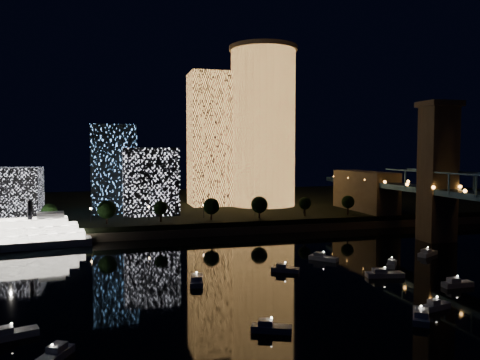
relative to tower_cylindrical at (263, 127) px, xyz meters
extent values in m
plane|color=black|center=(-25.42, -130.99, -44.61)|extent=(520.00, 520.00, 0.00)
cube|color=black|center=(-25.42, 29.01, -42.11)|extent=(420.00, 160.00, 5.00)
cube|color=#6B5E4C|center=(-25.42, -48.99, -43.11)|extent=(420.00, 6.00, 3.00)
cylinder|color=#E99C4A|center=(0.00, 0.00, -1.13)|extent=(32.00, 32.00, 76.97)
cylinder|color=#6B5E4C|center=(0.00, 0.00, 38.36)|extent=(34.00, 34.00, 2.00)
cube|color=#E99C4A|center=(-25.07, 9.02, -6.39)|extent=(20.88, 20.88, 66.45)
cube|color=white|center=(-57.26, -17.53, -25.20)|extent=(23.42, 19.81, 28.82)
cube|color=#5DA4FF|center=(-72.39, -3.81, -20.12)|extent=(19.49, 25.34, 38.99)
cube|color=white|center=(-112.05, -15.93, -29.30)|extent=(20.62, 18.74, 20.62)
cube|color=#6B5E4C|center=(39.58, -80.99, -20.61)|extent=(11.00, 9.00, 48.00)
cube|color=#6B5E4C|center=(39.58, -80.99, 4.39)|extent=(13.00, 11.00, 2.00)
cube|color=#6B5E4C|center=(39.58, -30.99, -33.11)|extent=(12.00, 40.00, 23.00)
cube|color=navy|center=(34.58, -94.99, -23.11)|extent=(0.50, 0.50, 7.00)
cube|color=navy|center=(34.58, -70.99, -23.11)|extent=(0.50, 0.50, 7.00)
sphere|color=orange|center=(34.08, -85.99, -24.81)|extent=(1.20, 1.20, 1.20)
sphere|color=orange|center=(34.08, -40.99, -24.81)|extent=(1.20, 1.20, 1.20)
cube|color=silver|center=(-106.38, -56.16, -43.32)|extent=(52.56, 18.35, 2.57)
cube|color=white|center=(-106.38, -56.16, -40.86)|extent=(48.17, 16.74, 2.36)
cube|color=white|center=(-106.38, -56.16, -38.50)|extent=(43.78, 15.12, 2.36)
cube|color=white|center=(-106.38, -56.16, -36.14)|extent=(37.26, 13.22, 2.36)
cube|color=silver|center=(-93.62, -54.50, -34.10)|extent=(9.34, 7.49, 1.93)
cylinder|color=black|center=(-99.72, -57.45, -31.74)|extent=(1.50, 1.50, 6.43)
cylinder|color=black|center=(-100.27, -53.20, -31.74)|extent=(1.50, 1.50, 6.43)
cube|color=silver|center=(6.02, -131.70, -44.01)|extent=(7.54, 2.49, 1.20)
cube|color=silver|center=(4.89, -131.68, -42.91)|extent=(2.65, 1.98, 1.00)
sphere|color=white|center=(6.02, -131.70, -42.01)|extent=(0.36, 0.36, 0.36)
cube|color=silver|center=(-13.06, -98.51, -44.01)|extent=(7.79, 8.16, 1.20)
cube|color=silver|center=(-13.92, -97.56, -42.91)|extent=(3.66, 3.71, 1.00)
sphere|color=white|center=(-13.06, -98.51, -42.01)|extent=(0.36, 0.36, 0.36)
cube|color=silver|center=(-28.78, -108.07, -44.01)|extent=(7.60, 5.86, 1.20)
cube|color=silver|center=(-29.73, -107.50, -42.91)|extent=(3.22, 2.99, 1.00)
sphere|color=white|center=(-28.78, -108.07, -42.01)|extent=(0.36, 0.36, 0.36)
cube|color=silver|center=(-16.17, -148.10, -44.01)|extent=(7.78, 9.19, 1.20)
cube|color=silver|center=(-16.98, -149.22, -42.91)|extent=(3.83, 4.02, 1.00)
sphere|color=white|center=(-16.17, -148.10, -42.01)|extent=(0.36, 0.36, 0.36)
cube|color=silver|center=(-53.45, -112.00, -44.01)|extent=(4.87, 10.26, 1.20)
cube|color=silver|center=(-53.71, -113.45, -42.91)|extent=(3.14, 3.85, 1.00)
sphere|color=white|center=(-53.45, -112.00, -42.01)|extent=(0.36, 0.36, 0.36)
cube|color=silver|center=(-45.98, -146.54, -44.01)|extent=(7.55, 5.05, 1.20)
cube|color=silver|center=(-46.97, -146.10, -42.91)|extent=(3.08, 2.75, 1.00)
sphere|color=white|center=(-45.98, -146.54, -42.01)|extent=(0.36, 0.36, 0.36)
cube|color=silver|center=(-9.42, -144.04, -44.01)|extent=(6.48, 3.28, 1.20)
cube|color=silver|center=(-10.33, -144.24, -42.91)|extent=(2.47, 2.04, 1.00)
sphere|color=white|center=(-9.42, -144.04, -42.01)|extent=(0.36, 0.36, 0.36)
cube|color=silver|center=(2.17, -110.30, -44.01)|extent=(6.23, 6.97, 1.20)
cube|color=silver|center=(1.50, -111.14, -42.91)|extent=(3.00, 3.10, 1.00)
sphere|color=white|center=(2.17, -110.30, -42.01)|extent=(0.36, 0.36, 0.36)
cube|color=silver|center=(-90.19, -137.35, -44.01)|extent=(8.97, 5.27, 1.20)
cube|color=silver|center=(-91.40, -137.75, -42.91)|extent=(3.53, 3.04, 1.00)
sphere|color=white|center=(-90.19, -137.35, -42.01)|extent=(0.36, 0.36, 0.36)
cube|color=silver|center=(20.84, -101.17, -44.01)|extent=(8.60, 6.36, 1.20)
cube|color=silver|center=(19.74, -101.77, -42.91)|extent=(3.61, 3.31, 1.00)
sphere|color=white|center=(20.84, -101.17, -42.01)|extent=(0.36, 0.36, 0.36)
cube|color=silver|center=(-5.85, -119.48, -44.01)|extent=(9.93, 4.88, 1.20)
cube|color=silver|center=(-7.25, -119.19, -42.91)|extent=(3.76, 3.09, 1.00)
sphere|color=white|center=(-5.85, -119.48, -42.01)|extent=(0.36, 0.36, 0.36)
cube|color=silver|center=(-82.31, -148.77, -44.01)|extent=(6.22, 8.58, 1.20)
cube|color=silver|center=(-81.73, -147.67, -42.91)|extent=(3.26, 3.58, 1.00)
sphere|color=white|center=(-82.31, -148.77, -42.01)|extent=(0.36, 0.36, 0.36)
cylinder|color=black|center=(-95.42, -42.99, -37.61)|extent=(0.70, 0.70, 4.00)
sphere|color=black|center=(-95.42, -42.99, -34.11)|extent=(5.68, 5.68, 5.68)
cylinder|color=black|center=(-75.42, -42.99, -37.61)|extent=(0.70, 0.70, 4.00)
sphere|color=black|center=(-75.42, -42.99, -34.11)|extent=(6.96, 6.96, 6.96)
cylinder|color=black|center=(-55.42, -42.99, -37.61)|extent=(0.70, 0.70, 4.00)
sphere|color=black|center=(-55.42, -42.99, -34.11)|extent=(5.30, 5.30, 5.30)
cylinder|color=black|center=(-35.42, -42.99, -37.61)|extent=(0.70, 0.70, 4.00)
sphere|color=black|center=(-35.42, -42.99, -34.11)|extent=(6.57, 6.57, 6.57)
cylinder|color=black|center=(-15.42, -42.99, -37.61)|extent=(0.70, 0.70, 4.00)
sphere|color=black|center=(-15.42, -42.99, -34.11)|extent=(6.90, 6.90, 6.90)
cylinder|color=black|center=(4.58, -42.99, -37.61)|extent=(0.70, 0.70, 4.00)
sphere|color=black|center=(4.58, -42.99, -34.11)|extent=(5.24, 5.24, 5.24)
cylinder|color=black|center=(24.58, -42.99, -37.61)|extent=(0.70, 0.70, 4.00)
sphere|color=black|center=(24.58, -42.99, -34.11)|extent=(5.53, 5.53, 5.53)
cylinder|color=black|center=(-103.42, -36.99, -37.11)|extent=(0.24, 0.24, 5.00)
sphere|color=#FFCC7F|center=(-103.42, -36.99, -34.31)|extent=(0.70, 0.70, 0.70)
cylinder|color=black|center=(-81.42, -36.99, -37.11)|extent=(0.24, 0.24, 5.00)
sphere|color=#FFCC7F|center=(-81.42, -36.99, -34.31)|extent=(0.70, 0.70, 0.70)
cylinder|color=black|center=(-59.42, -36.99, -37.11)|extent=(0.24, 0.24, 5.00)
sphere|color=#FFCC7F|center=(-59.42, -36.99, -34.31)|extent=(0.70, 0.70, 0.70)
cylinder|color=black|center=(-37.42, -36.99, -37.11)|extent=(0.24, 0.24, 5.00)
sphere|color=#FFCC7F|center=(-37.42, -36.99, -34.31)|extent=(0.70, 0.70, 0.70)
cylinder|color=black|center=(-15.42, -36.99, -37.11)|extent=(0.24, 0.24, 5.00)
sphere|color=#FFCC7F|center=(-15.42, -36.99, -34.31)|extent=(0.70, 0.70, 0.70)
cylinder|color=black|center=(6.58, -36.99, -37.11)|extent=(0.24, 0.24, 5.00)
sphere|color=#FFCC7F|center=(6.58, -36.99, -34.31)|extent=(0.70, 0.70, 0.70)
camera|label=1|loc=(-72.84, -223.84, -12.33)|focal=35.00mm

